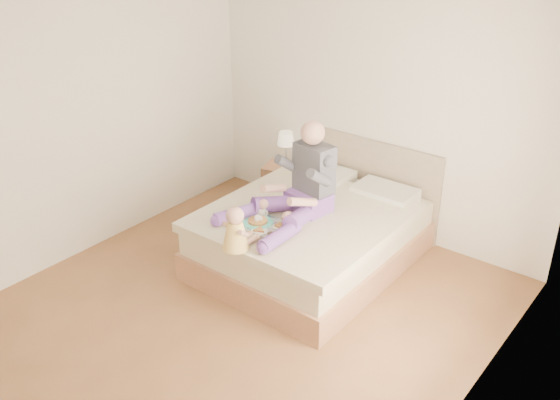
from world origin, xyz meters
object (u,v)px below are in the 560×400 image
Objects in this scene: adult at (299,188)px; baby at (236,231)px; bed at (315,232)px; nightstand at (282,185)px; tray at (266,224)px.

adult reaches higher than baby.
bed is 1.31m from nightstand.
adult is at bearing 95.84° from baby.
bed is 1.17m from baby.
bed is 1.87× the size of adult.
nightstand is at bearing 143.80° from adult.
bed is 4.46× the size of nightstand.
adult is (1.01, -1.04, 0.64)m from nightstand.
nightstand is at bearing 142.60° from bed.
tray is at bearing -91.14° from adult.
tray is 1.19× the size of baby.
nightstand is 1.05× the size of tray.
baby is (-0.05, -0.83, -0.11)m from adult.
bed is at bearing 79.98° from tray.
baby is at bearing -86.51° from tray.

